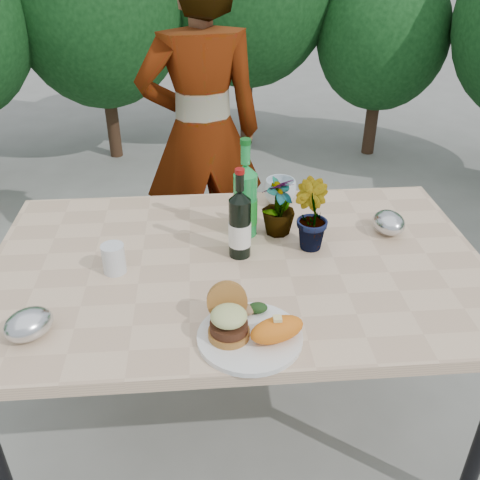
{
  "coord_description": "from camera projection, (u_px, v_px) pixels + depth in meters",
  "views": [
    {
      "loc": [
        -0.11,
        -1.44,
        1.71
      ],
      "look_at": [
        0.0,
        -0.08,
        0.88
      ],
      "focal_mm": 40.0,
      "sensor_mm": 36.0,
      "label": 1
    }
  ],
  "objects": [
    {
      "name": "ground",
      "position": [
        238.0,
        419.0,
        2.12
      ],
      "size": [
        80.0,
        80.0,
        0.0
      ],
      "primitive_type": "plane",
      "color": "slate",
      "rests_on": "ground"
    },
    {
      "name": "patio_table",
      "position": [
        238.0,
        276.0,
        1.76
      ],
      "size": [
        1.6,
        1.0,
        0.75
      ],
      "color": "beige",
      "rests_on": "ground"
    },
    {
      "name": "shrub_hedge",
      "position": [
        246.0,
        40.0,
        2.97
      ],
      "size": [
        6.9,
        5.07,
        2.04
      ],
      "color": "#382316",
      "rests_on": "ground"
    },
    {
      "name": "dinner_plate",
      "position": [
        250.0,
        337.0,
        1.41
      ],
      "size": [
        0.28,
        0.28,
        0.01
      ],
      "primitive_type": "cylinder",
      "color": "white",
      "rests_on": "patio_table"
    },
    {
      "name": "burger_stack",
      "position": [
        228.0,
        318.0,
        1.39
      ],
      "size": [
        0.11,
        0.16,
        0.11
      ],
      "color": "#B7722D",
      "rests_on": "dinner_plate"
    },
    {
      "name": "sweet_potato",
      "position": [
        277.0,
        330.0,
        1.38
      ],
      "size": [
        0.17,
        0.12,
        0.06
      ],
      "primitive_type": "ellipsoid",
      "rotation": [
        0.0,
        0.0,
        0.35
      ],
      "color": "orange",
      "rests_on": "dinner_plate"
    },
    {
      "name": "grilled_veg",
      "position": [
        253.0,
        309.0,
        1.48
      ],
      "size": [
        0.08,
        0.05,
        0.03
      ],
      "color": "olive",
      "rests_on": "dinner_plate"
    },
    {
      "name": "wine_bottle",
      "position": [
        240.0,
        225.0,
        1.71
      ],
      "size": [
        0.07,
        0.07,
        0.31
      ],
      "rotation": [
        0.0,
        0.0,
        -0.09
      ],
      "color": "black",
      "rests_on": "patio_table"
    },
    {
      "name": "sparkling_water",
      "position": [
        245.0,
        201.0,
        1.82
      ],
      "size": [
        0.08,
        0.08,
        0.35
      ],
      "rotation": [
        0.0,
        0.0,
        -0.43
      ],
      "color": "green",
      "rests_on": "patio_table"
    },
    {
      "name": "plastic_cup",
      "position": [
        114.0,
        259.0,
        1.66
      ],
      "size": [
        0.07,
        0.07,
        0.09
      ],
      "primitive_type": "cylinder",
      "color": "silver",
      "rests_on": "patio_table"
    },
    {
      "name": "seedling_left",
      "position": [
        279.0,
        207.0,
        1.83
      ],
      "size": [
        0.13,
        0.13,
        0.21
      ],
      "primitive_type": "imported",
      "rotation": [
        0.0,
        0.0,
        0.72
      ],
      "color": "#2E6020",
      "rests_on": "patio_table"
    },
    {
      "name": "seedling_mid",
      "position": [
        310.0,
        215.0,
        1.75
      ],
      "size": [
        0.15,
        0.16,
        0.24
      ],
      "primitive_type": "imported",
      "rotation": [
        0.0,
        0.0,
        2.05
      ],
      "color": "#25521C",
      "rests_on": "patio_table"
    },
    {
      "name": "seedling_right",
      "position": [
        278.0,
        206.0,
        1.83
      ],
      "size": [
        0.16,
        0.16,
        0.21
      ],
      "primitive_type": "imported",
      "rotation": [
        0.0,
        0.0,
        3.65
      ],
      "color": "#27531C",
      "rests_on": "patio_table"
    },
    {
      "name": "blue_bowl",
      "position": [
        280.0,
        192.0,
        2.06
      ],
      "size": [
        0.16,
        0.16,
        0.1
      ],
      "primitive_type": "imported",
      "rotation": [
        0.0,
        0.0,
        0.32
      ],
      "color": "silver",
      "rests_on": "patio_table"
    },
    {
      "name": "foil_packet_left",
      "position": [
        29.0,
        324.0,
        1.4
      ],
      "size": [
        0.17,
        0.17,
        0.08
      ],
      "primitive_type": "ellipsoid",
      "rotation": [
        0.0,
        0.0,
        0.74
      ],
      "color": "silver",
      "rests_on": "patio_table"
    },
    {
      "name": "foil_packet_right",
      "position": [
        389.0,
        223.0,
        1.87
      ],
      "size": [
        0.12,
        0.14,
        0.08
      ],
      "primitive_type": "ellipsoid",
      "rotation": [
        0.0,
        0.0,
        1.65
      ],
      "color": "silver",
      "rests_on": "patio_table"
    },
    {
      "name": "person",
      "position": [
        202.0,
        135.0,
        2.55
      ],
      "size": [
        0.64,
        0.47,
        1.63
      ],
      "primitive_type": "imported",
      "rotation": [
        0.0,
        0.0,
        3.29
      ],
      "color": "#935A49",
      "rests_on": "ground"
    }
  ]
}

